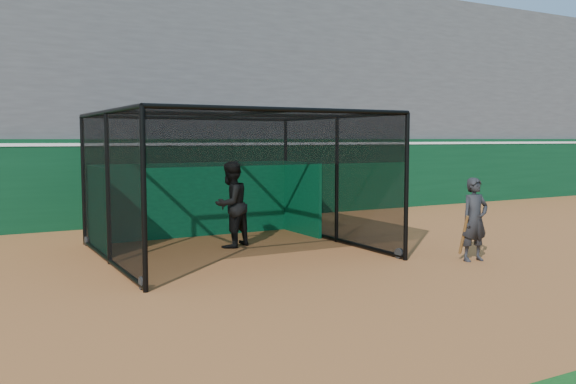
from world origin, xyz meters
TOP-DOWN VIEW (x-y plane):
  - ground at (0.00, 0.00)m, footprint 120.00×120.00m
  - outfield_wall at (0.00, 8.50)m, footprint 50.00×0.50m
  - grandstand at (0.00, 12.27)m, footprint 50.00×7.85m
  - batting_cage at (-0.61, 3.22)m, footprint 5.53×5.26m
  - batter at (-0.43, 3.80)m, footprint 1.21×1.12m
  - on_deck_player at (3.31, -0.10)m, footprint 0.66×0.46m

SIDE VIEW (x-z plane):
  - ground at x=0.00m, z-range 0.00..0.00m
  - on_deck_player at x=3.31m, z-range 0.00..1.72m
  - batter at x=-0.43m, z-range 0.00..1.99m
  - outfield_wall at x=0.00m, z-range 0.04..2.54m
  - batting_cage at x=-0.61m, z-range 0.00..3.03m
  - grandstand at x=0.00m, z-range 0.00..8.95m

